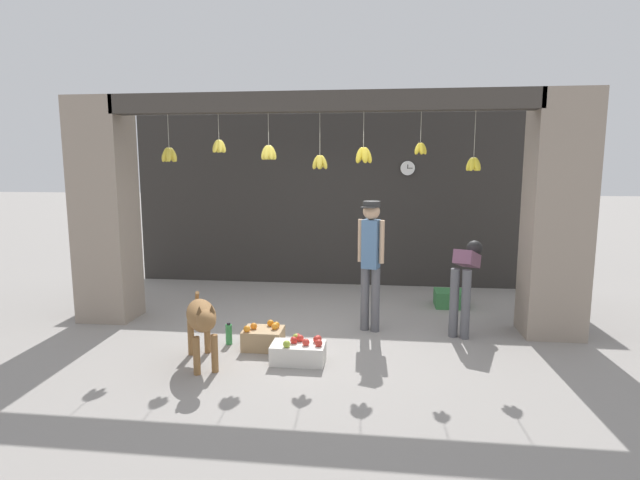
{
  "coord_description": "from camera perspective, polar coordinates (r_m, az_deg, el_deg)",
  "views": [
    {
      "loc": [
        0.76,
        -5.99,
        2.1
      ],
      "look_at": [
        0.0,
        0.4,
        1.13
      ],
      "focal_mm": 28.0,
      "sensor_mm": 36.0,
      "label": 1
    }
  ],
  "objects": [
    {
      "name": "shop_back_wall",
      "position": [
        8.74,
        1.78,
        4.55
      ],
      "size": [
        7.1,
        0.12,
        2.97
      ],
      "primitive_type": "cube",
      "color": "#2D2B28",
      "rests_on": "ground_plane"
    },
    {
      "name": "water_bottle",
      "position": [
        6.08,
        -10.37,
        -10.53
      ],
      "size": [
        0.08,
        0.08,
        0.26
      ],
      "color": "#38934C",
      "rests_on": "ground_plane"
    },
    {
      "name": "fruit_crate_oranges",
      "position": [
        5.9,
        -6.49,
        -11.04
      ],
      "size": [
        0.45,
        0.36,
        0.3
      ],
      "color": "tan",
      "rests_on": "ground_plane"
    },
    {
      "name": "storefront_awning",
      "position": [
        6.2,
        -0.44,
        14.97
      ],
      "size": [
        5.2,
        0.27,
        0.95
      ],
      "color": "#3D3833"
    },
    {
      "name": "shop_pillar_right",
      "position": [
        6.68,
        25.47,
        2.46
      ],
      "size": [
        0.7,
        0.6,
        2.97
      ],
      "primitive_type": "cube",
      "color": "gray",
      "rests_on": "ground_plane"
    },
    {
      "name": "dog",
      "position": [
        5.42,
        -13.35,
        -8.69
      ],
      "size": [
        0.63,
        1.01,
        0.75
      ],
      "rotation": [
        0.0,
        0.0,
        -1.1
      ],
      "color": "olive",
      "rests_on": "ground_plane"
    },
    {
      "name": "worker_stooping",
      "position": [
        6.5,
        16.31,
        -3.79
      ],
      "size": [
        0.49,
        0.82,
        1.11
      ],
      "rotation": [
        0.0,
        0.0,
        -0.39
      ],
      "color": "#56565B",
      "rests_on": "ground_plane"
    },
    {
      "name": "fruit_crate_apples",
      "position": [
        5.48,
        -2.44,
        -12.63
      ],
      "size": [
        0.57,
        0.34,
        0.28
      ],
      "color": "silver",
      "rests_on": "ground_plane"
    },
    {
      "name": "shopkeeper",
      "position": [
        6.27,
        5.82,
        -1.76
      ],
      "size": [
        0.33,
        0.29,
        1.66
      ],
      "rotation": [
        0.0,
        0.0,
        2.84
      ],
      "color": "#56565B",
      "rests_on": "ground_plane"
    },
    {
      "name": "ground_plane",
      "position": [
        6.4,
        -0.42,
        -10.57
      ],
      "size": [
        60.0,
        60.0,
        0.0
      ],
      "primitive_type": "plane",
      "color": "gray"
    },
    {
      "name": "wall_clock",
      "position": [
        8.63,
        9.99,
        8.09
      ],
      "size": [
        0.25,
        0.03,
        0.25
      ],
      "color": "black"
    },
    {
      "name": "produce_box_green",
      "position": [
        7.74,
        14.53,
        -6.49
      ],
      "size": [
        0.42,
        0.4,
        0.24
      ],
      "primitive_type": "cube",
      "color": "#387A42",
      "rests_on": "ground_plane"
    },
    {
      "name": "shop_pillar_left",
      "position": [
        7.3,
        -23.35,
        3.05
      ],
      "size": [
        0.7,
        0.6,
        2.97
      ],
      "primitive_type": "cube",
      "color": "gray",
      "rests_on": "ground_plane"
    }
  ]
}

